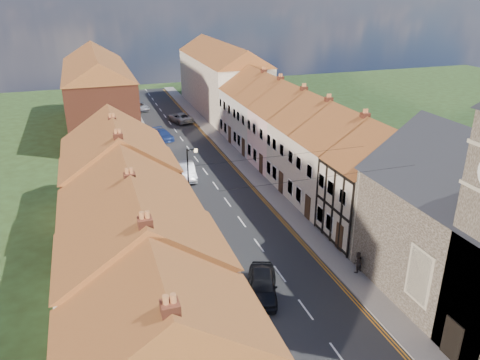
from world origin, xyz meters
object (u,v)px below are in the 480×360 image
at_px(lamppost, 189,179).
at_px(car_distant, 139,107).
at_px(car_near, 262,285).
at_px(car_distant_b, 180,117).
at_px(pedestrian_right, 357,262).
at_px(pedestrian_left, 219,295).
at_px(car_far, 163,135).
at_px(car_mid, 186,171).

relative_size(lamppost, car_distant, 1.35).
distance_m(lamppost, car_near, 12.26).
bearing_deg(lamppost, car_distant_b, 79.96).
distance_m(pedestrian_right, car_distant_b, 41.71).
bearing_deg(car_near, car_distant_b, 105.21).
height_order(lamppost, pedestrian_right, lamppost).
relative_size(pedestrian_left, pedestrian_right, 1.10).
xyz_separation_m(car_far, car_distant, (-0.94, 16.19, 0.01)).
xyz_separation_m(pedestrian_left, car_distant_b, (6.37, 42.25, -0.26)).
xyz_separation_m(car_near, car_distant_b, (3.46, 41.80, -0.08)).
bearing_deg(pedestrian_left, car_near, -4.47).
xyz_separation_m(lamppost, car_distant_b, (5.31, 30.00, -2.85)).
bearing_deg(car_distant, pedestrian_right, -100.05).
xyz_separation_m(car_mid, car_far, (-0.01, 13.70, -0.16)).
distance_m(car_distant, car_distant_b, 9.98).
bearing_deg(pedestrian_left, lamppost, 71.88).
bearing_deg(car_far, pedestrian_right, -91.93).
height_order(car_near, pedestrian_right, pedestrian_right).
distance_m(car_mid, pedestrian_right, 21.70).
bearing_deg(car_distant, car_near, -107.84).
height_order(lamppost, car_mid, lamppost).
bearing_deg(car_near, pedestrian_left, -151.35).
height_order(lamppost, car_distant, lamppost).
relative_size(car_near, pedestrian_left, 2.71).
xyz_separation_m(lamppost, pedestrian_left, (-1.06, -12.25, -2.59)).
bearing_deg(car_distant, lamppost, -110.15).
xyz_separation_m(car_near, car_mid, (-0.28, 20.71, -0.01)).
distance_m(lamppost, car_distant_b, 30.60).
xyz_separation_m(car_distant, pedestrian_right, (8.15, -50.37, 0.25)).
distance_m(lamppost, pedestrian_left, 12.56).
height_order(car_near, car_mid, car_near).
distance_m(car_distant, pedestrian_left, 51.08).
bearing_deg(pedestrian_left, pedestrian_right, -9.22).
xyz_separation_m(lamppost, car_distant, (0.61, 38.80, -2.92)).
bearing_deg(pedestrian_right, pedestrian_left, -13.81).
xyz_separation_m(car_distant, pedestrian_left, (-1.67, -51.05, 0.33)).
relative_size(car_mid, pedestrian_right, 3.07).
relative_size(car_mid, pedestrian_left, 2.78).
bearing_deg(pedestrian_right, car_distant, -98.57).
height_order(lamppost, car_near, lamppost).
relative_size(car_near, car_mid, 0.97).
height_order(car_distant, pedestrian_left, pedestrian_left).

